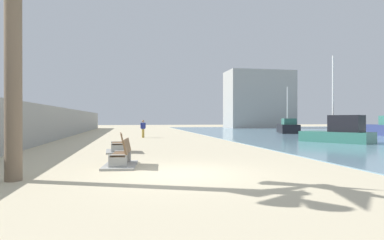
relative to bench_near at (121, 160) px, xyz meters
The scene contains 8 objects.
ground_plane 16.22m from the bench_near, 83.75° to the left, with size 120.00×120.00×0.00m, color beige.
seawall 17.14m from the bench_near, 109.59° to the left, with size 0.80×64.00×2.65m, color #9E9E99.
bench_near is the anchor object (origin of this frame).
bench_far 5.08m from the bench_near, 93.41° to the left, with size 1.21×2.15×0.98m.
person_walking 17.38m from the bench_near, 85.18° to the left, with size 0.47×0.32×1.59m.
boat_far_left 29.53m from the bench_near, 51.39° to the left, with size 3.68×5.97×5.42m.
boat_distant 17.02m from the bench_near, 29.89° to the left, with size 4.25×5.03×6.14m.
harbor_building 50.30m from the bench_near, 61.82° to the left, with size 12.00×6.00×10.36m, color #9E9E99.
Camera 1 is at (-1.46, -9.91, 1.71)m, focal length 30.23 mm.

